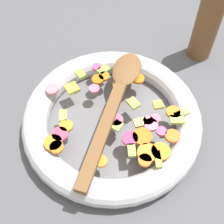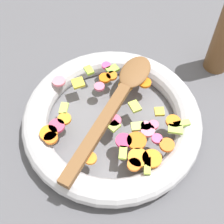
% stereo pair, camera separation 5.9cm
% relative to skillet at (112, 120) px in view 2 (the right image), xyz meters
% --- Properties ---
extents(ground_plane, '(4.00, 4.00, 0.00)m').
position_rel_skillet_xyz_m(ground_plane, '(0.00, 0.00, -0.02)').
color(ground_plane, '#4C4C51').
extents(skillet, '(0.35, 0.35, 0.05)m').
position_rel_skillet_xyz_m(skillet, '(0.00, 0.00, 0.00)').
color(skillet, slate).
rests_on(skillet, ground_plane).
extents(chopped_vegetables, '(0.28, 0.24, 0.01)m').
position_rel_skillet_xyz_m(chopped_vegetables, '(0.01, -0.01, 0.03)').
color(chopped_vegetables, orange).
rests_on(chopped_vegetables, skillet).
extents(wooden_spoon, '(0.14, 0.31, 0.01)m').
position_rel_skillet_xyz_m(wooden_spoon, '(0.01, 0.02, 0.04)').
color(wooden_spoon, brown).
rests_on(wooden_spoon, chopped_vegetables).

